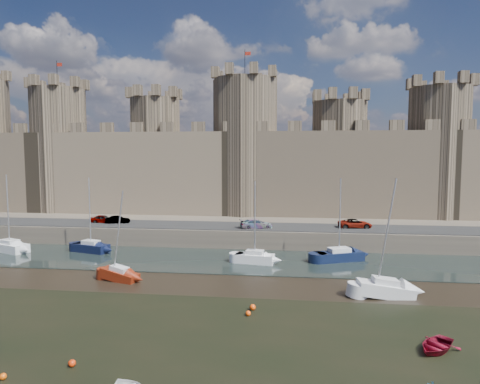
{
  "coord_description": "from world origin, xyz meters",
  "views": [
    {
      "loc": [
        10.18,
        -25.82,
        12.8
      ],
      "look_at": [
        4.34,
        22.0,
        8.51
      ],
      "focal_mm": 32.0,
      "sensor_mm": 36.0,
      "label": 1
    }
  ],
  "objects_px": {
    "sailboat_3": "(339,255)",
    "sailboat_4": "(119,274)",
    "sailboat_0": "(10,246)",
    "sailboat_2": "(255,257)",
    "car_2": "(256,224)",
    "sailboat_5": "(385,288)",
    "car_0": "(103,219)",
    "car_3": "(355,224)",
    "sailboat_1": "(91,247)",
    "car_1": "(118,220)"
  },
  "relations": [
    {
      "from": "car_2",
      "to": "sailboat_4",
      "type": "height_order",
      "value": "sailboat_4"
    },
    {
      "from": "car_3",
      "to": "sailboat_2",
      "type": "relative_size",
      "value": 0.48
    },
    {
      "from": "sailboat_2",
      "to": "sailboat_4",
      "type": "xyz_separation_m",
      "value": [
        -13.04,
        -8.34,
        -0.09
      ]
    },
    {
      "from": "sailboat_0",
      "to": "sailboat_1",
      "type": "bearing_deg",
      "value": 26.95
    },
    {
      "from": "car_2",
      "to": "sailboat_0",
      "type": "xyz_separation_m",
      "value": [
        -31.68,
        -7.51,
        -2.36
      ]
    },
    {
      "from": "car_0",
      "to": "car_3",
      "type": "xyz_separation_m",
      "value": [
        36.75,
        0.03,
        0.03
      ]
    },
    {
      "from": "sailboat_4",
      "to": "car_2",
      "type": "bearing_deg",
      "value": 71.07
    },
    {
      "from": "car_0",
      "to": "sailboat_0",
      "type": "height_order",
      "value": "sailboat_0"
    },
    {
      "from": "sailboat_2",
      "to": "car_3",
      "type": "bearing_deg",
      "value": 50.63
    },
    {
      "from": "car_3",
      "to": "sailboat_5",
      "type": "relative_size",
      "value": 0.43
    },
    {
      "from": "car_2",
      "to": "sailboat_4",
      "type": "distance_m",
      "value": 21.84
    },
    {
      "from": "sailboat_1",
      "to": "car_0",
      "type": "bearing_deg",
      "value": 119.86
    },
    {
      "from": "sailboat_5",
      "to": "car_0",
      "type": "bearing_deg",
      "value": 143.69
    },
    {
      "from": "car_2",
      "to": "sailboat_2",
      "type": "xyz_separation_m",
      "value": [
        0.63,
        -9.46,
        -2.37
      ]
    },
    {
      "from": "car_3",
      "to": "car_1",
      "type": "bearing_deg",
      "value": 82.51
    },
    {
      "from": "sailboat_1",
      "to": "sailboat_3",
      "type": "xyz_separation_m",
      "value": [
        31.61,
        -0.71,
        -0.01
      ]
    },
    {
      "from": "car_2",
      "to": "sailboat_5",
      "type": "distance_m",
      "value": 23.82
    },
    {
      "from": "sailboat_3",
      "to": "car_3",
      "type": "bearing_deg",
      "value": 48.92
    },
    {
      "from": "sailboat_4",
      "to": "sailboat_5",
      "type": "distance_m",
      "value": 25.76
    },
    {
      "from": "sailboat_3",
      "to": "sailboat_4",
      "type": "distance_m",
      "value": 25.33
    },
    {
      "from": "car_2",
      "to": "sailboat_5",
      "type": "xyz_separation_m",
      "value": [
        13.29,
        -19.62,
        -2.39
      ]
    },
    {
      "from": "sailboat_0",
      "to": "sailboat_2",
      "type": "bearing_deg",
      "value": 17.54
    },
    {
      "from": "car_2",
      "to": "sailboat_4",
      "type": "bearing_deg",
      "value": 128.41
    },
    {
      "from": "car_0",
      "to": "car_1",
      "type": "bearing_deg",
      "value": -93.69
    },
    {
      "from": "car_0",
      "to": "sailboat_5",
      "type": "relative_size",
      "value": 0.34
    },
    {
      "from": "car_0",
      "to": "car_3",
      "type": "distance_m",
      "value": 36.75
    },
    {
      "from": "sailboat_1",
      "to": "sailboat_3",
      "type": "bearing_deg",
      "value": 14.68
    },
    {
      "from": "car_1",
      "to": "car_0",
      "type": "bearing_deg",
      "value": 70.69
    },
    {
      "from": "sailboat_3",
      "to": "sailboat_1",
      "type": "bearing_deg",
      "value": 156.52
    },
    {
      "from": "sailboat_0",
      "to": "sailboat_4",
      "type": "bearing_deg",
      "value": -7.1
    },
    {
      "from": "car_0",
      "to": "sailboat_3",
      "type": "distance_m",
      "value": 34.93
    },
    {
      "from": "sailboat_0",
      "to": "sailboat_3",
      "type": "relative_size",
      "value": 1.02
    },
    {
      "from": "car_0",
      "to": "car_1",
      "type": "height_order",
      "value": "car_0"
    },
    {
      "from": "car_2",
      "to": "sailboat_5",
      "type": "bearing_deg",
      "value": -162.6
    },
    {
      "from": "car_0",
      "to": "sailboat_2",
      "type": "relative_size",
      "value": 0.38
    },
    {
      "from": "sailboat_4",
      "to": "sailboat_5",
      "type": "relative_size",
      "value": 0.86
    },
    {
      "from": "sailboat_0",
      "to": "sailboat_1",
      "type": "xyz_separation_m",
      "value": [
        10.63,
        1.11,
        -0.01
      ]
    },
    {
      "from": "sailboat_0",
      "to": "sailboat_3",
      "type": "distance_m",
      "value": 42.24
    },
    {
      "from": "car_1",
      "to": "sailboat_2",
      "type": "bearing_deg",
      "value": -130.81
    },
    {
      "from": "sailboat_1",
      "to": "sailboat_3",
      "type": "relative_size",
      "value": 0.98
    },
    {
      "from": "sailboat_5",
      "to": "sailboat_0",
      "type": "bearing_deg",
      "value": 159.2
    },
    {
      "from": "car_3",
      "to": "sailboat_5",
      "type": "bearing_deg",
      "value": 171.1
    },
    {
      "from": "car_3",
      "to": "sailboat_3",
      "type": "xyz_separation_m",
      "value": [
        -3.09,
        -9.03,
        -2.37
      ]
    },
    {
      "from": "car_0",
      "to": "car_3",
      "type": "relative_size",
      "value": 0.78
    },
    {
      "from": "car_3",
      "to": "sailboat_5",
      "type": "xyz_separation_m",
      "value": [
        -0.36,
        -21.54,
        -2.38
      ]
    },
    {
      "from": "car_3",
      "to": "sailboat_5",
      "type": "height_order",
      "value": "sailboat_5"
    },
    {
      "from": "car_0",
      "to": "sailboat_4",
      "type": "bearing_deg",
      "value": -149.24
    },
    {
      "from": "sailboat_1",
      "to": "sailboat_5",
      "type": "distance_m",
      "value": 36.8
    },
    {
      "from": "car_1",
      "to": "sailboat_1",
      "type": "distance_m",
      "value": 8.37
    },
    {
      "from": "sailboat_5",
      "to": "sailboat_2",
      "type": "bearing_deg",
      "value": 135.52
    }
  ]
}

